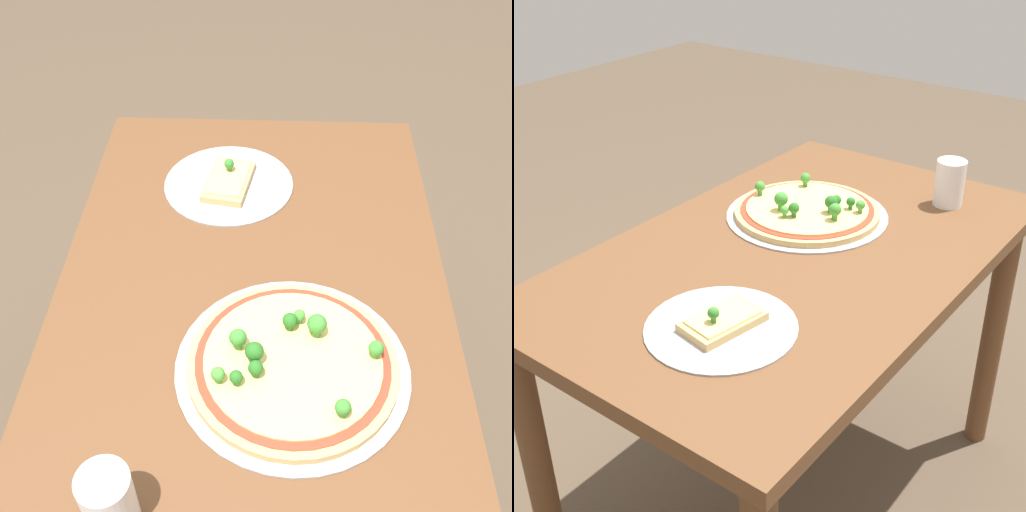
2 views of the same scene
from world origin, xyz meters
TOP-DOWN VIEW (x-y plane):
  - ground_plane at (0.00, 0.00)m, footprint 8.00×8.00m
  - dining_table at (0.00, 0.00)m, footprint 1.17×0.71m
  - pizza_tray_whole at (0.15, 0.07)m, footprint 0.38×0.38m
  - pizza_tray_slice at (-0.33, -0.06)m, footprint 0.28×0.28m
  - drinking_cup at (0.41, -0.16)m, footprint 0.07×0.07m

SIDE VIEW (x-z plane):
  - ground_plane at x=0.00m, z-range 0.00..0.00m
  - dining_table at x=0.00m, z-range 0.26..1.03m
  - pizza_tray_slice at x=-0.33m, z-range 0.74..0.80m
  - pizza_tray_whole at x=0.15m, z-range 0.74..0.81m
  - drinking_cup at x=0.41m, z-range 0.76..0.88m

